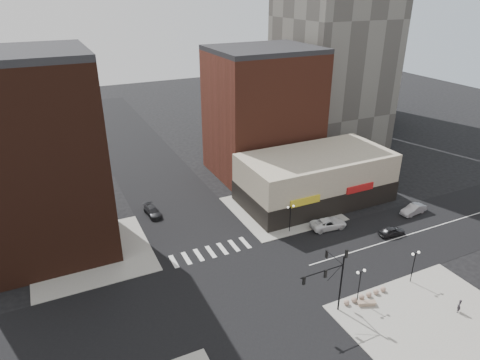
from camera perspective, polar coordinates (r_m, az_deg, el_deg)
ground at (r=51.69m, az=-0.30°, el=-14.14°), size 240.00×240.00×0.00m
road_ew at (r=51.68m, az=-0.30°, el=-14.13°), size 200.00×14.00×0.02m
road_ns at (r=51.68m, az=-0.30°, el=-14.13°), size 14.00×200.00×0.02m
sidewalk_nw at (r=60.39m, az=-19.20°, el=-9.28°), size 15.00×15.00×0.12m
sidewalk_ne at (r=68.16m, az=5.52°, el=-3.81°), size 15.00×15.00×0.12m
sidewalk_se at (r=51.47m, az=24.24°, el=-16.88°), size 18.00×14.00×0.12m
building_nw at (r=58.47m, az=-25.76°, el=2.22°), size 16.00×15.00×25.00m
building_ne_midrise at (r=78.22m, az=3.05°, el=8.72°), size 18.00×15.00×22.00m
building_ne_row at (r=70.37m, az=9.97°, el=-0.18°), size 24.20×12.20×8.00m
traffic_signal at (r=46.55m, az=12.24°, el=-12.09°), size 5.59×3.09×7.77m
street_lamp_se_a at (r=49.49m, az=15.75°, el=-12.43°), size 1.22×0.32×4.16m
street_lamp_se_b at (r=54.45m, az=22.26°, el=-9.75°), size 1.22×0.32×4.16m
street_lamp_ne at (r=60.62m, az=6.74°, el=-4.24°), size 1.22×0.32×4.16m
bollard_row at (r=51.85m, az=16.36°, el=-14.58°), size 5.87×0.62×0.62m
white_suv at (r=63.72m, az=11.70°, el=-5.70°), size 5.64×3.06×1.50m
dark_sedan_east at (r=64.43m, az=19.58°, el=-6.46°), size 3.95×1.89×1.30m
silver_sedan at (r=71.40m, az=22.12°, el=-3.66°), size 4.61×2.03×1.47m
dark_sedan_north at (r=67.13m, az=-11.56°, el=-4.13°), size 2.24×4.61×1.29m
pedestrian at (r=53.34m, az=27.17°, el=-14.72°), size 0.69×0.66×1.59m
stone_bench at (r=50.97m, az=16.52°, el=-15.48°), size 2.12×1.34×0.48m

